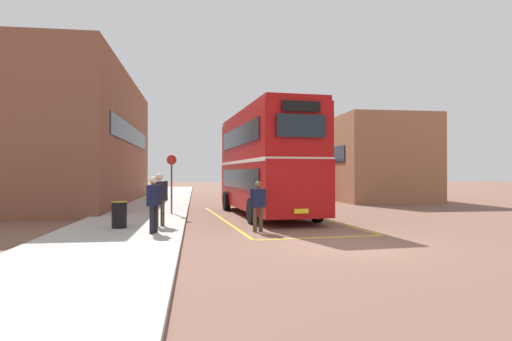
{
  "coord_description": "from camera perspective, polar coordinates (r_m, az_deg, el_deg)",
  "views": [
    {
      "loc": [
        -4.13,
        -11.12,
        1.96
      ],
      "look_at": [
        -1.03,
        10.62,
        2.08
      ],
      "focal_mm": 29.95,
      "sensor_mm": 36.0,
      "label": 1
    }
  ],
  "objects": [
    {
      "name": "ground_plane",
      "position": [
        25.93,
        1.07,
        -4.66
      ],
      "size": [
        135.6,
        135.6,
        0.0
      ],
      "primitive_type": "plane",
      "color": "brown"
    },
    {
      "name": "pedestrian_waiting_far",
      "position": [
        13.23,
        -13.51,
        -3.92
      ],
      "size": [
        0.4,
        0.53,
        1.7
      ],
      "color": "black",
      "rests_on": "sidewalk_left"
    },
    {
      "name": "double_decker_bus",
      "position": [
        19.59,
        1.29,
        1.29
      ],
      "size": [
        3.55,
        9.97,
        4.75
      ],
      "color": "black",
      "rests_on": "ground"
    },
    {
      "name": "pedestrian_boarding",
      "position": [
        14.21,
        0.25,
        -4.31
      ],
      "size": [
        0.54,
        0.36,
        1.68
      ],
      "color": "#473828",
      "rests_on": "ground"
    },
    {
      "name": "sidewalk_left",
      "position": [
        28.09,
        -12.98,
        -4.17
      ],
      "size": [
        4.0,
        57.6,
        0.14
      ],
      "primitive_type": "cube",
      "color": "#B2ADA3",
      "rests_on": "ground"
    },
    {
      "name": "brick_building_left",
      "position": [
        28.65,
        -22.45,
        3.69
      ],
      "size": [
        6.28,
        18.35,
        7.91
      ],
      "color": "brown",
      "rests_on": "ground"
    },
    {
      "name": "bay_marking_yellow",
      "position": [
        17.85,
        2.55,
        -6.61
      ],
      "size": [
        5.34,
        12.16,
        0.01
      ],
      "color": "gold",
      "rests_on": "ground"
    },
    {
      "name": "depot_building_right",
      "position": [
        34.28,
        13.6,
        1.3
      ],
      "size": [
        6.17,
        13.84,
        5.86
      ],
      "color": "#9E6647",
      "rests_on": "ground"
    },
    {
      "name": "single_deck_bus",
      "position": [
        36.55,
        4.7,
        -0.83
      ],
      "size": [
        3.32,
        9.22,
        3.02
      ],
      "color": "black",
      "rests_on": "ground"
    },
    {
      "name": "bus_stop_sign",
      "position": [
        19.49,
        -11.21,
        -1.02
      ],
      "size": [
        0.44,
        0.1,
        2.62
      ],
      "color": "#4C4C51",
      "rests_on": "sidewalk_left"
    },
    {
      "name": "litter_bin",
      "position": [
        14.87,
        -17.79,
        -5.61
      ],
      "size": [
        0.52,
        0.52,
        0.89
      ],
      "color": "black",
      "rests_on": "sidewalk_left"
    },
    {
      "name": "pedestrian_waiting_near",
      "position": [
        14.94,
        -12.77,
        -3.25
      ],
      "size": [
        0.55,
        0.46,
        1.8
      ],
      "color": "#473828",
      "rests_on": "sidewalk_left"
    }
  ]
}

